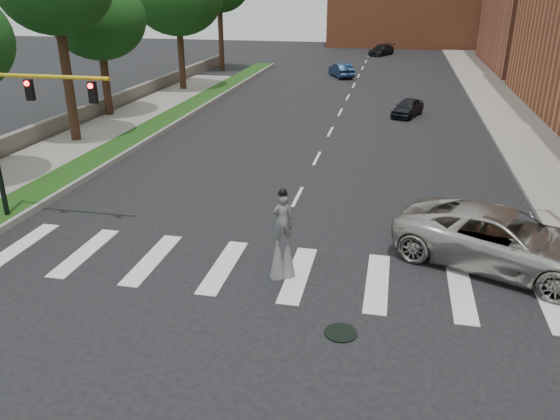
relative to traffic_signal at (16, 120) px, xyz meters
The scene contains 14 objects.
ground_plane 11.04m from the traffic_signal, 17.05° to the right, with size 160.00×160.00×0.00m, color black.
grass_median 17.56m from the traffic_signal, 95.77° to the left, with size 2.00×60.00×0.25m, color #173B11.
median_curb 17.48m from the traffic_signal, 92.25° to the left, with size 0.20×60.00×0.28m, color gray.
sidewalk_left 9.37m from the traffic_signal, 123.98° to the left, with size 4.00×60.00×0.18m, color gray.
sidewalk_right 31.58m from the traffic_signal, 44.64° to the left, with size 5.00×90.00×0.18m, color gray.
stone_wall 20.64m from the traffic_signal, 110.80° to the left, with size 0.50×56.00×1.10m, color #5A564D.
manhole 14.33m from the traffic_signal, 21.36° to the right, with size 0.90×0.90×0.04m, color black.
traffic_signal is the anchor object (origin of this frame).
stilt_performer 11.21m from the traffic_signal, 11.84° to the right, with size 0.82×0.64×3.06m.
suv_crossing 17.86m from the traffic_signal, ahead, with size 3.21×6.97×1.94m, color #A8A69E.
car_near 27.25m from the traffic_signal, 57.14° to the left, with size 1.49×3.71×1.26m, color black.
car_mid 40.77m from the traffic_signal, 78.55° to the left, with size 1.51×4.34×1.43m, color #162A4D.
car_far 61.10m from the traffic_signal, 79.24° to the left, with size 1.95×4.80×1.39m, color black.
tree_3 19.37m from the traffic_signal, 109.40° to the left, with size 6.39×6.39×9.39m.
Camera 1 is at (3.96, -14.55, 8.81)m, focal length 35.00 mm.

